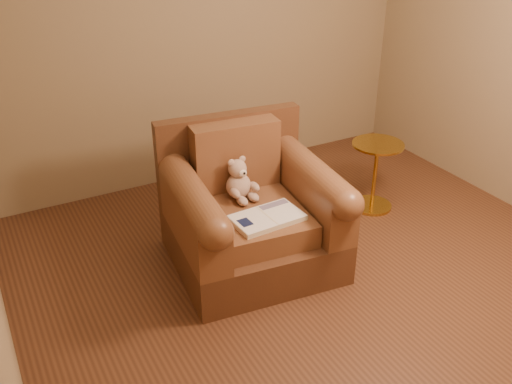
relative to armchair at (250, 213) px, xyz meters
name	(u,v)px	position (x,y,z in m)	size (l,w,h in m)	color
floor	(328,282)	(0.34, -0.52, -0.38)	(4.00, 4.00, 0.00)	#58331E
room	(347,31)	(0.34, -0.52, 1.34)	(4.02, 4.02, 2.71)	#8E7957
armchair	(250,213)	(0.00, 0.00, 0.00)	(1.19, 1.15, 0.98)	#53301B
teddy_bear	(240,183)	(-0.03, 0.09, 0.20)	(0.22, 0.25, 0.31)	tan
guidebook	(267,218)	(-0.01, -0.27, 0.11)	(0.48, 0.30, 0.04)	beige
side_table	(375,174)	(1.26, 0.17, -0.06)	(0.42, 0.42, 0.59)	gold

